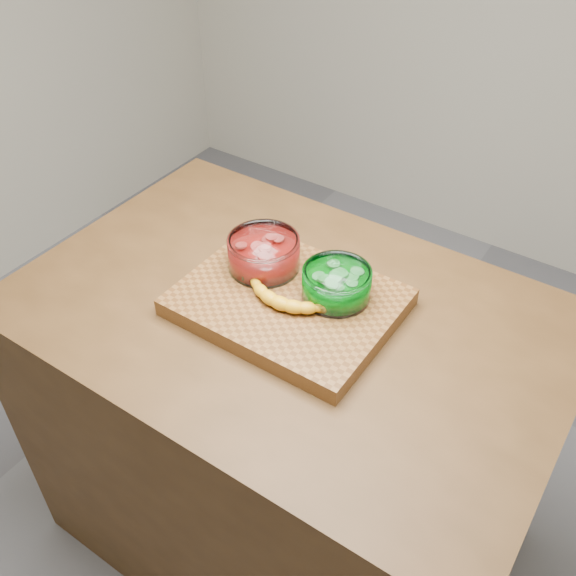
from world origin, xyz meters
The scene contains 6 objects.
ground centered at (0.00, 0.00, 0.00)m, with size 3.50×3.50×0.00m, color slate.
counter centered at (0.00, 0.00, 0.45)m, with size 1.20×0.80×0.90m, color #482E15.
cutting_board centered at (0.00, 0.00, 0.92)m, with size 0.45×0.35×0.04m, color brown.
bowl_red centered at (-0.10, 0.05, 0.98)m, with size 0.16×0.16×0.07m.
bowl_green centered at (0.09, 0.05, 0.97)m, with size 0.15×0.15×0.07m.
banana centered at (0.01, -0.02, 0.96)m, with size 0.25×0.12×0.03m, color orange, non-canonical shape.
Camera 1 is at (0.58, -0.86, 1.84)m, focal length 40.00 mm.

